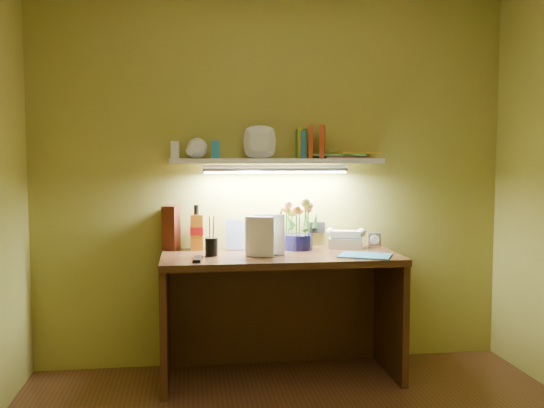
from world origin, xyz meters
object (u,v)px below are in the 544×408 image
Objects in this scene: desk at (281,316)px; whisky_bottle at (196,227)px; telephone at (346,238)px; desk_clock at (374,239)px; flower_bouquet at (298,223)px.

desk is 0.75m from whisky_bottle.
desk is at bearing -141.60° from telephone.
desk_clock is 1.14m from whisky_bottle.
desk is 5.00× the size of whisky_bottle.
telephone is (0.31, 0.02, -0.10)m from flower_bouquet.
desk_clock is (0.65, 0.25, 0.42)m from desk.
whisky_bottle reaches higher than telephone.
desk is 0.58m from flower_bouquet.
desk_clock is at bearing 32.92° from telephone.
flower_bouquet reaches higher than desk.
telephone is 2.51× the size of desk_clock.
desk_clock is (0.20, 0.06, -0.02)m from telephone.
whisky_bottle reaches higher than desk.
desk_clock is at bearing 9.08° from flower_bouquet.
flower_bouquet is at bearing -168.46° from desk_clock.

